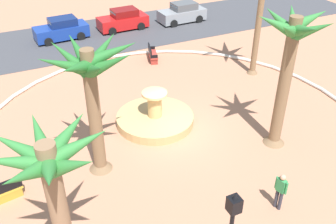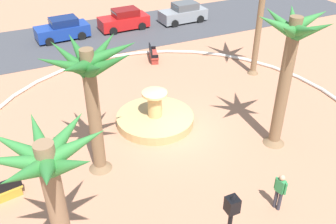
# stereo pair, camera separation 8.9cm
# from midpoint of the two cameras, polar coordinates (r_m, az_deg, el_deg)

# --- Properties ---
(ground_plane) EXTENTS (80.00, 80.00, 0.00)m
(ground_plane) POSITION_cam_midpoint_polar(r_m,az_deg,el_deg) (19.11, 0.73, -2.90)
(ground_plane) COLOR tan
(plaza_curb) EXTENTS (19.79, 19.79, 0.20)m
(plaza_curb) POSITION_cam_midpoint_polar(r_m,az_deg,el_deg) (19.05, 0.73, -2.65)
(plaza_curb) COLOR silver
(plaza_curb) RESTS_ON ground
(street_asphalt) EXTENTS (48.00, 8.00, 0.03)m
(street_asphalt) POSITION_cam_midpoint_polar(r_m,az_deg,el_deg) (31.13, -11.08, 11.08)
(street_asphalt) COLOR #424247
(street_asphalt) RESTS_ON ground
(fountain) EXTENTS (3.98, 3.98, 1.81)m
(fountain) POSITION_cam_midpoint_polar(r_m,az_deg,el_deg) (19.59, -2.09, -0.94)
(fountain) COLOR tan
(fountain) RESTS_ON ground
(palm_tree_near_fountain) EXTENTS (3.23, 3.27, 6.49)m
(palm_tree_near_fountain) POSITION_cam_midpoint_polar(r_m,az_deg,el_deg) (16.81, 17.61, 8.08)
(palm_tree_near_fountain) COLOR brown
(palm_tree_near_fountain) RESTS_ON ground
(palm_tree_by_curb) EXTENTS (3.84, 3.78, 5.88)m
(palm_tree_by_curb) POSITION_cam_midpoint_polar(r_m,az_deg,el_deg) (14.75, -11.65, 4.46)
(palm_tree_by_curb) COLOR brown
(palm_tree_by_curb) RESTS_ON ground
(palm_tree_mid_plaza) EXTENTS (3.43, 3.45, 5.47)m
(palm_tree_mid_plaza) POSITION_cam_midpoint_polar(r_m,az_deg,el_deg) (10.94, -17.23, -9.95)
(palm_tree_mid_plaza) COLOR #8E6B4C
(palm_tree_mid_plaza) RESTS_ON ground
(bench_east) EXTENTS (0.93, 1.68, 1.00)m
(bench_east) POSITION_cam_midpoint_polar(r_m,az_deg,el_deg) (26.35, -2.42, 8.44)
(bench_east) COLOR #B73D33
(bench_east) RESTS_ON ground
(bench_west) EXTENTS (1.66, 0.75, 1.00)m
(bench_west) POSITION_cam_midpoint_polar(r_m,az_deg,el_deg) (16.62, -23.83, -11.13)
(bench_west) COLOR gold
(bench_west) RESTS_ON ground
(person_cyclist_photo) EXTENTS (0.28, 0.52, 1.66)m
(person_cyclist_photo) POSITION_cam_midpoint_polar(r_m,az_deg,el_deg) (15.15, 16.35, -11.14)
(person_cyclist_photo) COLOR #33333D
(person_cyclist_photo) RESTS_ON ground
(parked_car_leftmost) EXTENTS (4.10, 2.11, 1.67)m
(parked_car_leftmost) POSITION_cam_midpoint_polar(r_m,az_deg,el_deg) (30.89, -15.77, 11.82)
(parked_car_leftmost) COLOR navy
(parked_car_leftmost) RESTS_ON ground
(parked_car_second) EXTENTS (4.06, 2.03, 1.67)m
(parked_car_second) POSITION_cam_midpoint_polar(r_m,az_deg,el_deg) (32.08, -6.84, 13.55)
(parked_car_second) COLOR red
(parked_car_second) RESTS_ON ground
(parked_car_third) EXTENTS (4.06, 2.04, 1.67)m
(parked_car_third) POSITION_cam_midpoint_polar(r_m,az_deg,el_deg) (33.58, 2.07, 14.61)
(parked_car_third) COLOR gray
(parked_car_third) RESTS_ON ground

